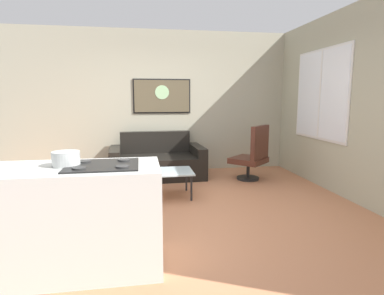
{
  "coord_description": "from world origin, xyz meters",
  "views": [
    {
      "loc": [
        -0.39,
        -4.03,
        1.49
      ],
      "look_at": [
        0.42,
        0.9,
        0.7
      ],
      "focal_mm": 29.7,
      "sensor_mm": 36.0,
      "label": 1
    }
  ],
  "objects_px": {
    "coffee_table": "(157,173)",
    "wall_painting": "(162,96)",
    "armchair": "(253,155)",
    "couch": "(157,163)",
    "mixing_bowl": "(66,159)"
  },
  "relations": [
    {
      "from": "couch",
      "to": "mixing_bowl",
      "type": "height_order",
      "value": "mixing_bowl"
    },
    {
      "from": "wall_painting",
      "to": "armchair",
      "type": "bearing_deg",
      "value": -33.74
    },
    {
      "from": "armchair",
      "to": "wall_painting",
      "type": "xyz_separation_m",
      "value": [
        -1.55,
        1.04,
        1.05
      ]
    },
    {
      "from": "couch",
      "to": "wall_painting",
      "type": "distance_m",
      "value": 1.36
    },
    {
      "from": "coffee_table",
      "to": "mixing_bowl",
      "type": "bearing_deg",
      "value": -114.54
    },
    {
      "from": "coffee_table",
      "to": "mixing_bowl",
      "type": "relative_size",
      "value": 4.66
    },
    {
      "from": "armchair",
      "to": "mixing_bowl",
      "type": "xyz_separation_m",
      "value": [
        -2.62,
        -2.6,
        0.51
      ]
    },
    {
      "from": "couch",
      "to": "wall_painting",
      "type": "xyz_separation_m",
      "value": [
        0.14,
        0.53,
        1.24
      ]
    },
    {
      "from": "mixing_bowl",
      "to": "wall_painting",
      "type": "height_order",
      "value": "wall_painting"
    },
    {
      "from": "armchair",
      "to": "couch",
      "type": "bearing_deg",
      "value": 163.52
    },
    {
      "from": "coffee_table",
      "to": "wall_painting",
      "type": "xyz_separation_m",
      "value": [
        0.22,
        1.76,
        1.15
      ]
    },
    {
      "from": "couch",
      "to": "mixing_bowl",
      "type": "bearing_deg",
      "value": -106.67
    },
    {
      "from": "couch",
      "to": "armchair",
      "type": "relative_size",
      "value": 1.75
    },
    {
      "from": "mixing_bowl",
      "to": "armchair",
      "type": "bearing_deg",
      "value": 44.76
    },
    {
      "from": "mixing_bowl",
      "to": "wall_painting",
      "type": "bearing_deg",
      "value": 73.56
    }
  ]
}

